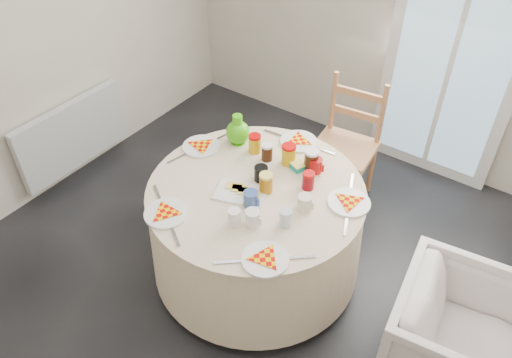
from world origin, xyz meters
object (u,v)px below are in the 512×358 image
Objects in this scene: radiator at (73,135)px; wooden_chair at (344,149)px; table at (256,229)px; armchair at (463,333)px; green_pitcher at (238,123)px.

wooden_chair reaches higher than radiator.
table reaches higher than radiator.
wooden_chair is (1.91, 0.98, 0.09)m from radiator.
radiator is at bearing -179.99° from table.
table is 1.33m from armchair.
armchair is (1.33, 0.00, 0.02)m from table.
table is at bearing 0.01° from radiator.
radiator is 4.85× the size of green_pitcher.
green_pitcher is at bearing -132.15° from wooden_chair.
green_pitcher reaches higher than wooden_chair.
wooden_chair is 1.57m from armchair.
green_pitcher is (-0.37, 0.32, 0.49)m from table.
armchair is (3.13, 0.00, 0.01)m from radiator.
wooden_chair is (0.11, 0.98, 0.09)m from table.
wooden_chair is 1.36× the size of armchair.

